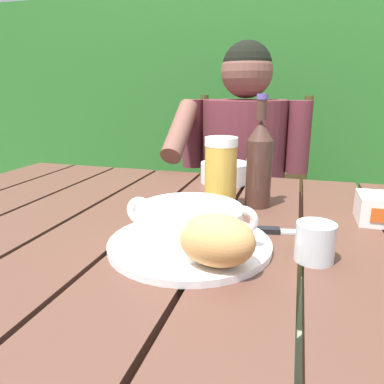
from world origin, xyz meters
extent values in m
cube|color=#523226|center=(-0.31, 0.00, 0.74)|extent=(0.15, 0.96, 0.04)
cube|color=#523226|center=(-0.16, 0.00, 0.74)|extent=(0.15, 0.96, 0.04)
cube|color=#523226|center=(0.00, 0.00, 0.74)|extent=(0.15, 0.96, 0.04)
cube|color=#523226|center=(0.16, 0.00, 0.74)|extent=(0.15, 0.96, 0.04)
cube|color=#523226|center=(0.31, 0.00, 0.74)|extent=(0.15, 0.96, 0.04)
cube|color=#523226|center=(0.00, 0.45, 0.68)|extent=(1.36, 0.03, 0.08)
cube|color=#523226|center=(-0.66, 0.44, 0.36)|extent=(0.06, 0.06, 0.72)
cube|color=#286024|center=(0.00, 1.62, 0.76)|extent=(4.14, 0.60, 1.51)
cylinder|color=#4C3823|center=(-0.52, 1.77, 0.60)|extent=(0.10, 0.10, 1.19)
sphere|color=#286024|center=(-0.52, 1.77, 1.44)|extent=(0.67, 0.67, 0.67)
cylinder|color=#483B1C|center=(0.25, 0.67, 0.22)|extent=(0.04, 0.04, 0.44)
cylinder|color=#483B1C|center=(-0.21, 0.67, 0.22)|extent=(0.04, 0.04, 0.44)
cylinder|color=#483B1C|center=(0.25, 1.05, 0.22)|extent=(0.04, 0.04, 0.44)
cylinder|color=#483B1C|center=(-0.21, 1.05, 0.22)|extent=(0.04, 0.04, 0.44)
cube|color=#483B1C|center=(0.02, 0.86, 0.45)|extent=(0.50, 0.41, 0.02)
cylinder|color=#483B1C|center=(0.25, 1.05, 0.72)|extent=(0.04, 0.04, 0.56)
cylinder|color=#483B1C|center=(-0.21, 1.05, 0.72)|extent=(0.04, 0.04, 0.56)
cube|color=#483B1C|center=(0.02, 1.05, 0.63)|extent=(0.46, 0.02, 0.04)
cube|color=#483B1C|center=(0.02, 1.05, 0.77)|extent=(0.46, 0.02, 0.04)
cube|color=#483B1C|center=(0.02, 1.05, 0.91)|extent=(0.46, 0.02, 0.04)
cylinder|color=maroon|center=(0.10, 0.56, 0.23)|extent=(0.11, 0.11, 0.45)
cylinder|color=maroon|center=(0.10, 0.66, 0.51)|extent=(0.13, 0.40, 0.13)
cylinder|color=maroon|center=(-0.07, 0.56, 0.23)|extent=(0.11, 0.11, 0.45)
cylinder|color=maroon|center=(-0.07, 0.66, 0.51)|extent=(0.13, 0.40, 0.13)
cylinder|color=maroon|center=(0.02, 0.76, 0.75)|extent=(0.32, 0.32, 0.48)
sphere|color=brown|center=(0.02, 0.76, 1.08)|extent=(0.19, 0.19, 0.19)
sphere|color=black|center=(0.02, 0.76, 1.10)|extent=(0.18, 0.18, 0.18)
cylinder|color=maroon|center=(0.22, 0.74, 0.86)|extent=(0.08, 0.08, 0.26)
cylinder|color=maroon|center=(-0.18, 0.74, 0.86)|extent=(0.08, 0.08, 0.26)
cylinder|color=brown|center=(-0.18, 0.58, 0.89)|extent=(0.07, 0.25, 0.21)
cylinder|color=white|center=(0.05, -0.09, 0.77)|extent=(0.28, 0.28, 0.01)
cylinder|color=white|center=(0.05, -0.09, 0.80)|extent=(0.18, 0.18, 0.06)
cylinder|color=#A5421F|center=(0.05, -0.09, 0.82)|extent=(0.16, 0.16, 0.01)
torus|color=white|center=(-0.04, -0.09, 0.82)|extent=(0.05, 0.01, 0.05)
torus|color=white|center=(0.14, -0.09, 0.82)|extent=(0.05, 0.01, 0.05)
ellipsoid|color=tan|center=(0.11, -0.16, 0.81)|extent=(0.13, 0.10, 0.08)
cylinder|color=gold|center=(0.06, 0.14, 0.83)|extent=(0.07, 0.07, 0.14)
cylinder|color=white|center=(0.06, 0.14, 0.91)|extent=(0.07, 0.07, 0.02)
cylinder|color=#442921|center=(0.14, 0.18, 0.84)|extent=(0.06, 0.06, 0.15)
cone|color=#442921|center=(0.14, 0.18, 0.94)|extent=(0.06, 0.06, 0.04)
cylinder|color=#442921|center=(0.14, 0.18, 0.98)|extent=(0.02, 0.02, 0.04)
cylinder|color=#5A4591|center=(0.14, 0.18, 1.01)|extent=(0.02, 0.02, 0.01)
cylinder|color=silver|center=(0.25, -0.08, 0.79)|extent=(0.06, 0.06, 0.06)
cube|color=silver|center=(0.23, 0.03, 0.76)|extent=(0.12, 0.04, 0.00)
cube|color=black|center=(0.16, 0.02, 0.77)|extent=(0.07, 0.03, 0.01)
cylinder|color=white|center=(0.02, 0.38, 0.79)|extent=(0.14, 0.14, 0.06)
camera|label=1|loc=(0.22, -0.65, 1.03)|focal=34.41mm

